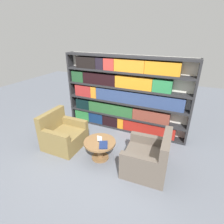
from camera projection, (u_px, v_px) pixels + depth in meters
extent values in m
plane|color=slate|center=(99.00, 161.00, 3.71)|extent=(14.00, 14.00, 0.00)
cube|color=silver|center=(126.00, 94.00, 4.62)|extent=(3.29, 0.05, 1.99)
cube|color=#262628|center=(73.00, 88.00, 5.13)|extent=(0.05, 0.30, 1.99)
cube|color=#262628|center=(192.00, 105.00, 3.91)|extent=(0.05, 0.30, 1.99)
cube|color=#262628|center=(124.00, 128.00, 4.93)|extent=(3.19, 0.30, 0.05)
cube|color=#262628|center=(124.00, 116.00, 4.77)|extent=(3.19, 0.30, 0.05)
cube|color=#262628|center=(124.00, 102.00, 4.60)|extent=(3.19, 0.30, 0.05)
cube|color=#262628|center=(125.00, 88.00, 4.43)|extent=(3.19, 0.30, 0.05)
cube|color=#262628|center=(125.00, 72.00, 4.27)|extent=(3.19, 0.30, 0.05)
cube|color=#262628|center=(126.00, 56.00, 4.11)|extent=(3.19, 0.30, 0.05)
cube|color=#297437|center=(84.00, 114.00, 5.32)|extent=(0.47, 0.20, 0.30)
cube|color=navy|center=(97.00, 117.00, 5.15)|extent=(0.44, 0.20, 0.30)
cube|color=black|center=(111.00, 120.00, 4.97)|extent=(0.46, 0.20, 0.30)
cube|color=orange|center=(121.00, 122.00, 4.86)|extent=(0.16, 0.20, 0.30)
cube|color=maroon|center=(148.00, 128.00, 4.57)|extent=(1.35, 0.20, 0.30)
cube|color=black|center=(84.00, 104.00, 5.15)|extent=(0.43, 0.20, 0.28)
cube|color=#285B2F|center=(111.00, 108.00, 4.82)|extent=(1.30, 0.20, 0.28)
cube|color=brown|center=(151.00, 116.00, 4.40)|extent=(0.92, 0.20, 0.28)
cube|color=maroon|center=(84.00, 90.00, 4.96)|extent=(0.50, 0.20, 0.31)
cube|color=orange|center=(95.00, 92.00, 4.83)|extent=(0.16, 0.20, 0.31)
cube|color=navy|center=(137.00, 98.00, 4.38)|extent=(2.26, 0.20, 0.31)
cube|color=#1F4928|center=(79.00, 76.00, 4.85)|extent=(0.36, 0.20, 0.28)
cube|color=black|center=(100.00, 79.00, 4.61)|extent=(0.93, 0.20, 0.28)
cube|color=orange|center=(134.00, 83.00, 4.26)|extent=(0.92, 0.20, 0.28)
cube|color=#277742|center=(162.00, 86.00, 4.00)|extent=(0.43, 0.20, 0.28)
cube|color=black|center=(87.00, 62.00, 4.58)|extent=(0.58, 0.20, 0.28)
cube|color=black|center=(101.00, 63.00, 4.43)|extent=(0.21, 0.20, 0.28)
cube|color=#AE312B|center=(110.00, 64.00, 4.33)|extent=(0.28, 0.20, 0.28)
cube|color=orange|center=(130.00, 66.00, 4.13)|extent=(0.74, 0.20, 0.28)
cube|color=orange|center=(163.00, 68.00, 3.85)|extent=(0.77, 0.20, 0.28)
cube|color=olive|center=(65.00, 139.00, 4.13)|extent=(0.81, 0.84, 0.38)
cube|color=olive|center=(51.00, 120.00, 4.07)|extent=(0.15, 0.83, 0.45)
cube|color=olive|center=(56.00, 137.00, 3.69)|extent=(0.67, 0.13, 0.18)
cube|color=olive|center=(75.00, 122.00, 4.28)|extent=(0.67, 0.13, 0.18)
cube|color=brown|center=(145.00, 162.00, 3.40)|extent=(0.85, 0.87, 0.38)
cube|color=brown|center=(166.00, 148.00, 3.11)|extent=(0.18, 0.84, 0.45)
cube|color=brown|center=(147.00, 139.00, 3.60)|extent=(0.67, 0.15, 0.18)
cube|color=brown|center=(138.00, 161.00, 3.00)|extent=(0.67, 0.15, 0.18)
cylinder|color=brown|center=(100.00, 151.00, 3.72)|extent=(0.12, 0.12, 0.38)
cylinder|color=brown|center=(100.00, 157.00, 3.79)|extent=(0.37, 0.37, 0.03)
cylinder|color=brown|center=(100.00, 142.00, 3.63)|extent=(0.67, 0.67, 0.04)
cube|color=black|center=(100.00, 141.00, 3.62)|extent=(0.06, 0.06, 0.01)
cube|color=white|center=(100.00, 139.00, 3.59)|extent=(0.11, 0.01, 0.13)
cube|color=navy|center=(103.00, 145.00, 3.48)|extent=(0.26, 0.30, 0.03)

